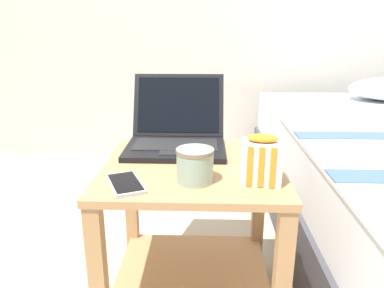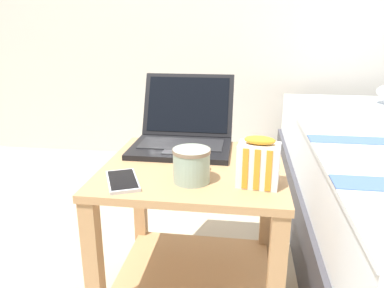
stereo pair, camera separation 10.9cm
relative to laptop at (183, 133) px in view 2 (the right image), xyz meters
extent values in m
cube|color=tan|center=(0.06, -0.18, -0.06)|extent=(0.55, 0.52, 0.02)
cube|color=tan|center=(0.06, -0.18, -0.45)|extent=(0.51, 0.48, 0.02)
cube|color=tan|center=(-0.18, -0.42, -0.33)|extent=(0.04, 0.04, 0.52)
cube|color=tan|center=(-0.18, 0.05, -0.33)|extent=(0.04, 0.04, 0.52)
cube|color=tan|center=(0.31, 0.05, -0.33)|extent=(0.04, 0.04, 0.52)
cube|color=black|center=(0.00, -0.06, -0.04)|extent=(0.34, 0.24, 0.02)
cube|color=#232326|center=(0.00, -0.04, -0.03)|extent=(0.29, 0.13, 0.00)
cube|color=#232326|center=(0.00, -0.12, -0.03)|extent=(0.09, 0.05, 0.00)
cube|color=black|center=(0.00, 0.12, 0.08)|extent=(0.34, 0.11, 0.22)
cube|color=black|center=(0.00, 0.11, 0.08)|extent=(0.30, 0.09, 0.19)
cube|color=yellow|center=(0.08, 0.10, 0.02)|extent=(0.03, 0.01, 0.02)
cube|color=black|center=(-0.01, 0.15, 0.14)|extent=(0.04, 0.02, 0.04)
cube|color=orange|center=(-0.01, 0.14, 0.12)|extent=(0.04, 0.01, 0.03)
cube|color=red|center=(0.10, 0.13, 0.10)|extent=(0.05, 0.01, 0.02)
cylinder|color=#8CA593|center=(0.07, -0.31, 0.00)|extent=(0.10, 0.10, 0.09)
cylinder|color=#7F6B56|center=(0.07, -0.31, 0.04)|extent=(0.10, 0.10, 0.01)
cylinder|color=black|center=(0.07, -0.31, 0.03)|extent=(0.09, 0.09, 0.01)
torus|color=#8CA593|center=(0.09, -0.26, 0.00)|extent=(0.03, 0.08, 0.07)
cube|color=white|center=(0.25, -0.31, 0.01)|extent=(0.12, 0.09, 0.12)
cube|color=orange|center=(0.22, -0.34, 0.01)|extent=(0.02, 0.00, 0.11)
cube|color=orange|center=(0.25, -0.35, 0.01)|extent=(0.02, 0.00, 0.11)
cube|color=orange|center=(0.28, -0.35, 0.01)|extent=(0.02, 0.00, 0.11)
ellipsoid|color=orange|center=(0.25, -0.31, 0.08)|extent=(0.09, 0.06, 0.02)
cube|color=#B7BABC|center=(-0.11, -0.34, -0.04)|extent=(0.14, 0.17, 0.01)
cube|color=black|center=(-0.11, -0.34, -0.04)|extent=(0.12, 0.15, 0.00)
camera|label=1|loc=(0.10, -1.26, 0.36)|focal=35.00mm
camera|label=2|loc=(0.21, -1.25, 0.36)|focal=35.00mm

